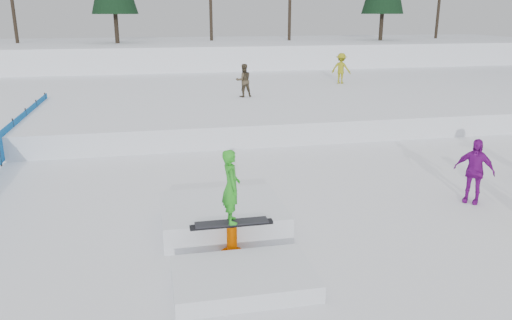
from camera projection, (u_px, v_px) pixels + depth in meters
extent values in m
plane|color=white|center=(252.00, 239.00, 10.37)|extent=(120.00, 120.00, 0.00)
cube|color=white|center=(174.00, 57.00, 38.16)|extent=(60.00, 14.00, 2.40)
cube|color=white|center=(189.00, 97.00, 25.26)|extent=(50.00, 18.00, 0.80)
cylinder|color=black|center=(14.00, 134.00, 16.89)|extent=(0.05, 0.05, 1.10)
cylinder|color=black|center=(27.00, 123.00, 18.68)|extent=(0.05, 0.05, 1.10)
cylinder|color=black|center=(37.00, 113.00, 20.46)|extent=(0.05, 0.05, 1.10)
cylinder|color=black|center=(46.00, 105.00, 22.24)|extent=(0.05, 0.05, 1.10)
cylinder|color=black|center=(116.00, 29.00, 35.33)|extent=(0.30, 0.30, 2.00)
cylinder|color=black|center=(381.00, 27.00, 38.85)|extent=(0.30, 0.30, 2.00)
imported|color=#423726|center=(244.00, 80.00, 22.64)|extent=(0.79, 0.65, 1.50)
imported|color=olive|center=(341.00, 68.00, 26.91)|extent=(1.19, 1.13, 1.62)
imported|color=#7C0F87|center=(474.00, 171.00, 12.16)|extent=(0.94, 0.96, 1.62)
cube|color=white|center=(222.00, 216.00, 10.85)|extent=(2.60, 2.20, 0.54)
cube|color=white|center=(243.00, 278.00, 8.54)|extent=(2.40, 1.60, 0.30)
cylinder|color=#D05500|center=(232.00, 253.00, 9.70)|extent=(0.44, 0.44, 0.06)
cylinder|color=#D05500|center=(232.00, 240.00, 9.62)|extent=(0.20, 0.20, 0.60)
cube|color=black|center=(232.00, 225.00, 9.53)|extent=(1.60, 0.16, 0.06)
cube|color=black|center=(232.00, 222.00, 9.51)|extent=(1.40, 0.28, 0.03)
imported|color=green|center=(231.00, 186.00, 9.31)|extent=(0.34, 0.52, 1.42)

